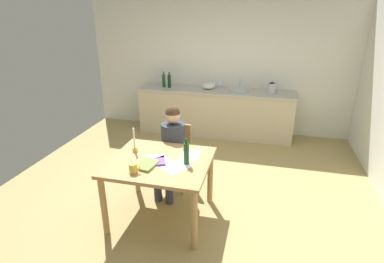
{
  "coord_description": "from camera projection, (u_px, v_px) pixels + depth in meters",
  "views": [
    {
      "loc": [
        0.93,
        -3.4,
        2.34
      ],
      "look_at": [
        0.05,
        0.18,
        0.85
      ],
      "focal_mm": 28.5,
      "sensor_mm": 36.0,
      "label": 1
    }
  ],
  "objects": [
    {
      "name": "book_magazine",
      "position": [
        147.0,
        165.0,
        3.3
      ],
      "size": [
        0.23,
        0.29,
        0.03
      ],
      "primitive_type": "cube",
      "rotation": [
        0.0,
        0.0,
        -0.17
      ],
      "color": "olive",
      "rests_on": "dining_table"
    },
    {
      "name": "wine_glass_back_left",
      "position": [
        210.0,
        82.0,
        5.95
      ],
      "size": [
        0.07,
        0.07,
        0.15
      ],
      "color": "silver",
      "rests_on": "kitchen_counter"
    },
    {
      "name": "paper_bill",
      "position": [
        158.0,
        162.0,
        3.39
      ],
      "size": [
        0.35,
        0.36,
        0.0
      ],
      "primitive_type": "cube",
      "rotation": [
        0.0,
        0.0,
        -0.69
      ],
      "color": "white",
      "rests_on": "dining_table"
    },
    {
      "name": "wine_glass_near_sink",
      "position": [
        220.0,
        83.0,
        5.9
      ],
      "size": [
        0.07,
        0.07,
        0.15
      ],
      "color": "silver",
      "rests_on": "kitchen_counter"
    },
    {
      "name": "bottle_oil",
      "position": [
        164.0,
        80.0,
        5.99
      ],
      "size": [
        0.06,
        0.06,
        0.3
      ],
      "color": "#194C23",
      "rests_on": "kitchen_counter"
    },
    {
      "name": "bottle_vinegar",
      "position": [
        169.0,
        81.0,
        5.95
      ],
      "size": [
        0.06,
        0.06,
        0.3
      ],
      "color": "black",
      "rests_on": "kitchen_counter"
    },
    {
      "name": "chair_at_table",
      "position": [
        176.0,
        153.0,
        4.2
      ],
      "size": [
        0.43,
        0.43,
        0.88
      ],
      "color": "tan",
      "rests_on": "ground"
    },
    {
      "name": "paper_envelope",
      "position": [
        155.0,
        160.0,
        3.43
      ],
      "size": [
        0.28,
        0.34,
        0.0
      ],
      "primitive_type": "cube",
      "rotation": [
        0.0,
        0.0,
        0.26
      ],
      "color": "white",
      "rests_on": "dining_table"
    },
    {
      "name": "stovetop_kettle",
      "position": [
        272.0,
        88.0,
        5.56
      ],
      "size": [
        0.18,
        0.18,
        0.22
      ],
      "color": "#B7BABF",
      "rests_on": "kitchen_counter"
    },
    {
      "name": "paper_letter",
      "position": [
        190.0,
        155.0,
        3.56
      ],
      "size": [
        0.22,
        0.3,
        0.0
      ],
      "primitive_type": "cube",
      "rotation": [
        0.0,
        0.0,
        0.03
      ],
      "color": "white",
      "rests_on": "dining_table"
    },
    {
      "name": "paper_receipt",
      "position": [
        177.0,
        167.0,
        3.28
      ],
      "size": [
        0.34,
        0.36,
        0.0
      ],
      "primitive_type": "cube",
      "rotation": [
        0.0,
        0.0,
        -0.59
      ],
      "color": "white",
      "rests_on": "dining_table"
    },
    {
      "name": "candlestick",
      "position": [
        135.0,
        145.0,
        3.61
      ],
      "size": [
        0.06,
        0.06,
        0.3
      ],
      "color": "gold",
      "rests_on": "dining_table"
    },
    {
      "name": "wine_glass_by_kettle",
      "position": [
        214.0,
        82.0,
        5.93
      ],
      "size": [
        0.07,
        0.07,
        0.15
      ],
      "color": "silver",
      "rests_on": "kitchen_counter"
    },
    {
      "name": "coffee_mug",
      "position": [
        133.0,
        168.0,
        3.16
      ],
      "size": [
        0.12,
        0.08,
        0.1
      ],
      "color": "#F2CC4C",
      "rests_on": "dining_table"
    },
    {
      "name": "kitchen_counter",
      "position": [
        215.0,
        112.0,
        5.99
      ],
      "size": [
        2.99,
        0.64,
        0.9
      ],
      "color": "beige",
      "rests_on": "ground"
    },
    {
      "name": "mixing_bowl",
      "position": [
        208.0,
        86.0,
        5.87
      ],
      "size": [
        0.25,
        0.25,
        0.11
      ],
      "primitive_type": "ellipsoid",
      "color": "white",
      "rests_on": "kitchen_counter"
    },
    {
      "name": "person_seated",
      "position": [
        172.0,
        145.0,
        4.0
      ],
      "size": [
        0.34,
        0.61,
        1.19
      ],
      "color": "#333842",
      "rests_on": "ground"
    },
    {
      "name": "ground_plane",
      "position": [
        186.0,
        195.0,
        4.15
      ],
      "size": [
        5.2,
        5.2,
        0.04
      ],
      "primitive_type": "cube",
      "color": "tan"
    },
    {
      "name": "book_cookery",
      "position": [
        158.0,
        162.0,
        3.38
      ],
      "size": [
        0.21,
        0.21,
        0.02
      ],
      "primitive_type": "cube",
      "rotation": [
        0.0,
        0.0,
        0.4
      ],
      "color": "#774CAA",
      "rests_on": "dining_table"
    },
    {
      "name": "wine_bottle_on_table",
      "position": [
        186.0,
        153.0,
        3.31
      ],
      "size": [
        0.06,
        0.06,
        0.3
      ],
      "color": "#194C23",
      "rests_on": "dining_table"
    },
    {
      "name": "dining_table",
      "position": [
        160.0,
        169.0,
        3.47
      ],
      "size": [
        1.13,
        1.0,
        0.75
      ],
      "color": "tan",
      "rests_on": "ground"
    },
    {
      "name": "wall_back",
      "position": [
        219.0,
        66.0,
        6.0
      ],
      "size": [
        5.2,
        0.12,
        2.6
      ],
      "primitive_type": "cube",
      "color": "silver",
      "rests_on": "ground"
    },
    {
      "name": "sink_unit",
      "position": [
        239.0,
        90.0,
        5.72
      ],
      "size": [
        0.36,
        0.36,
        0.24
      ],
      "color": "#B2B7BC",
      "rests_on": "kitchen_counter"
    }
  ]
}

